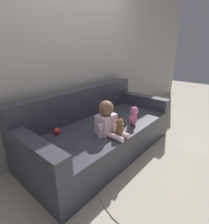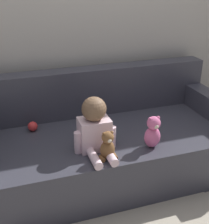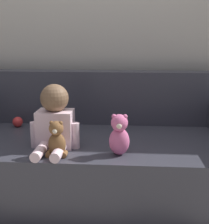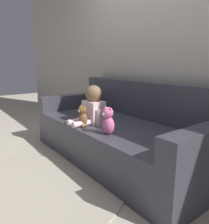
# 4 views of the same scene
# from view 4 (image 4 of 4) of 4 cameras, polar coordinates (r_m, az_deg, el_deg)

# --- Properties ---
(ground_plane) EXTENTS (12.00, 12.00, 0.00)m
(ground_plane) POSITION_cam_4_polar(r_m,az_deg,el_deg) (2.51, 3.62, -11.92)
(ground_plane) COLOR #B7AD99
(wall_back) EXTENTS (8.00, 0.05, 2.60)m
(wall_back) POSITION_cam_4_polar(r_m,az_deg,el_deg) (2.71, 13.85, 17.75)
(wall_back) COLOR #ADA89E
(wall_back) RESTS_ON ground_plane
(couch) EXTENTS (2.14, 0.99, 0.84)m
(couch) POSITION_cam_4_polar(r_m,az_deg,el_deg) (2.44, 4.79, -5.44)
(couch) COLOR #383842
(couch) RESTS_ON ground_plane
(person_baby) EXTENTS (0.32, 0.38, 0.40)m
(person_baby) POSITION_cam_4_polar(r_m,az_deg,el_deg) (2.33, -3.19, 1.33)
(person_baby) COLOR silver
(person_baby) RESTS_ON couch
(teddy_bear_brown) EXTENTS (0.13, 0.10, 0.22)m
(teddy_bear_brown) POSITION_cam_4_polar(r_m,az_deg,el_deg) (2.23, -5.73, -1.15)
(teddy_bear_brown) COLOR brown
(teddy_bear_brown) RESTS_ON couch
(plush_toy_side) EXTENTS (0.12, 0.12, 0.25)m
(plush_toy_side) POSITION_cam_4_polar(r_m,az_deg,el_deg) (1.95, 0.96, -2.34)
(plush_toy_side) COLOR #DB6699
(plush_toy_side) RESTS_ON couch
(toy_ball) EXTENTS (0.08, 0.08, 0.08)m
(toy_ball) POSITION_cam_4_polar(r_m,az_deg,el_deg) (2.92, -0.39, 0.99)
(toy_ball) COLOR red
(toy_ball) RESTS_ON couch
(floor_rug) EXTENTS (1.53, 1.53, 0.01)m
(floor_rug) POSITION_cam_4_polar(r_m,az_deg,el_deg) (2.09, -16.68, -17.68)
(floor_rug) COLOR #B2A893
(floor_rug) RESTS_ON ground_plane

